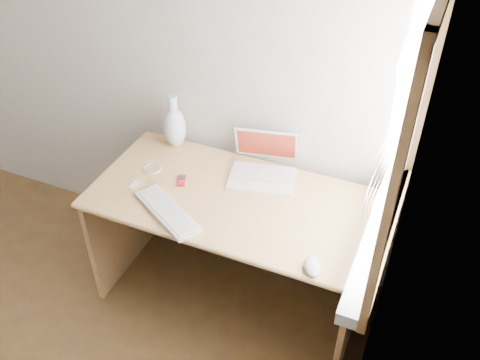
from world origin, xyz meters
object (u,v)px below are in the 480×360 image
at_px(desk, 238,218).
at_px(external_keyboard, 167,211).
at_px(laptop, 265,167).
at_px(vase, 175,126).

distance_m(desk, external_keyboard, 0.43).
distance_m(desk, laptop, 0.30).
xyz_separation_m(laptop, external_keyboard, (-0.30, -0.44, -0.04)).
relative_size(external_keyboard, vase, 1.32).
bearing_deg(external_keyboard, laptop, 84.95).
distance_m(external_keyboard, vase, 0.55).
bearing_deg(vase, laptop, -5.83).
height_order(external_keyboard, vase, vase).
relative_size(desk, vase, 4.37).
relative_size(desk, external_keyboard, 3.31).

